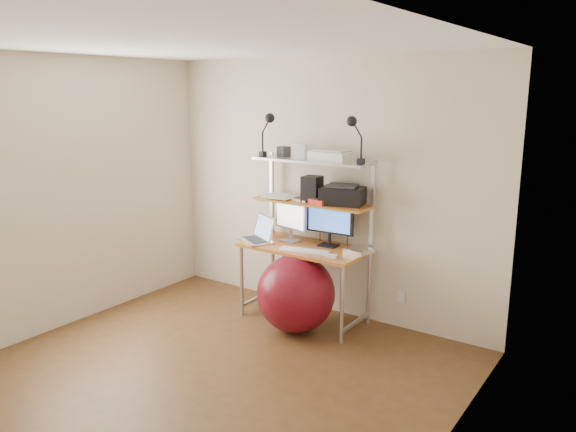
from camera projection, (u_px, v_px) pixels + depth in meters
The scene contains 20 objects.
room at pixel (196, 222), 4.04m from camera, with size 3.60×3.60×3.60m.
computer_desk at pixel (308, 223), 5.32m from camera, with size 1.20×0.60×1.57m.
wall_outlet at pixel (401, 297), 5.22m from camera, with size 0.08×0.01×0.12m, color white.
monitor_silver at pixel (291, 216), 5.45m from camera, with size 0.41×0.18×0.46m.
monitor_black at pixel (330, 221), 5.27m from camera, with size 0.49×0.14×0.49m.
laptop at pixel (260, 236), 5.48m from camera, with size 0.45×0.42×0.32m.
keyboard at pixel (304, 251), 5.13m from camera, with size 0.46×0.13×0.01m, color white.
mouse at pixel (332, 256), 4.94m from camera, with size 0.10×0.06×0.03m, color white.
mac_mini at pixel (359, 250), 5.09m from camera, with size 0.21×0.21×0.04m, color silver.
phone at pixel (301, 250), 5.15m from camera, with size 0.07×0.13×0.01m, color black.
printer at pixel (343, 195), 5.16m from camera, with size 0.45×0.35×0.19m.
nas_cube at pixel (312, 189), 5.30m from camera, with size 0.17×0.17×0.24m, color black.
red_box at pixel (319, 202), 5.18m from camera, with size 0.17×0.12×0.05m, color red.
scanner at pixel (332, 156), 5.13m from camera, with size 0.39×0.26×0.10m.
box_white at pixel (300, 151), 5.31m from camera, with size 0.12×0.10×0.14m, color white.
box_grey at pixel (284, 151), 5.45m from camera, with size 0.10×0.10×0.10m, color #2B2B2D.
clip_lamp_left at pixel (268, 125), 5.33m from camera, with size 0.17×0.09×0.42m.
clip_lamp_right at pixel (354, 129), 4.85m from camera, with size 0.17×0.09×0.42m.
exercise_ball at pixel (296, 294), 5.14m from camera, with size 0.72×0.72×0.72m, color maroon.
paper_stack at pixel (279, 196), 5.55m from camera, with size 0.35×0.35×0.02m.
Camera 1 is at (2.78, -2.87, 2.18)m, focal length 35.00 mm.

